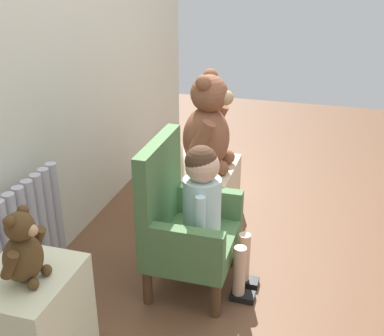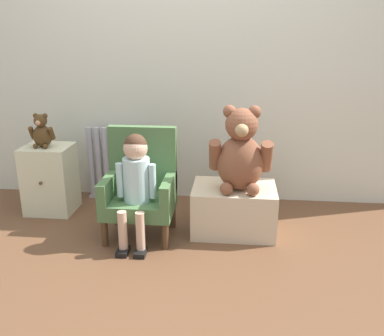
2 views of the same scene
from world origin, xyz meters
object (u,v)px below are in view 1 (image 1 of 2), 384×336
Objects in this scene: small_teddy_bear at (23,250)px; child_figure at (207,200)px; radiator at (32,245)px; large_teddy_bear at (208,127)px; low_bench at (198,193)px; small_dresser at (34,336)px; child_armchair at (182,222)px.

child_figure is at bearing -26.86° from small_teddy_bear.
radiator is 1.06× the size of large_teddy_bear.
small_teddy_bear is at bearing 172.55° from low_bench.
radiator is 2.38× the size of small_teddy_bear.
large_teddy_bear is (1.40, -0.25, 0.31)m from small_dresser.
child_figure is (-0.00, -0.11, 0.13)m from child_armchair.
small_dresser is 0.71× the size of child_figure.
small_dresser is (-0.44, -0.29, -0.04)m from radiator.
small_dresser is 1.38m from low_bench.
child_armchair is 0.17m from child_figure.
large_teddy_bear is at bearing 4.39° from child_armchair.
child_figure is 0.68m from large_teddy_bear.
large_teddy_bear is 1.43m from small_teddy_bear.
child_figure is (0.75, -0.41, 0.20)m from small_dresser.
radiator is at bearing 114.15° from child_figure.
small_teddy_bear reaches higher than radiator.
child_figure is 1.28× the size of low_bench.
small_dresser is 2.05× the size of small_teddy_bear.
child_figure is at bearing -161.43° from low_bench.
low_bench is 1.46m from small_teddy_bear.
child_armchair is 1.29× the size of large_teddy_bear.
child_armchair is at bearing -19.65° from small_teddy_bear.
small_dresser is 0.81m from child_armchair.
child_armchair is 0.86m from small_teddy_bear.
child_figure is at bearing -90.00° from child_armchair.
low_bench is at bearing 8.56° from child_armchair.
radiator reaches higher than low_bench.
large_teddy_bear is at bearing -53.11° from low_bench.
radiator is at bearing 150.84° from large_teddy_bear.
small_dresser is 0.91× the size of large_teddy_bear.
small_teddy_bear is at bearing -145.21° from radiator.
low_bench is at bearing -7.45° from small_teddy_bear.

